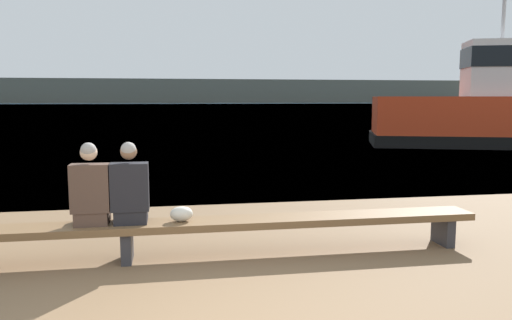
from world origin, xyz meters
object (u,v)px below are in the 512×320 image
bench_main (127,230)px  shopping_bag (181,214)px  person_right (130,190)px  tugboat_red (497,113)px  person_left (91,191)px

bench_main → shopping_bag: (0.65, -0.00, 0.17)m
person_right → tugboat_red: (13.41, 12.13, 0.46)m
bench_main → tugboat_red: 18.15m
bench_main → tugboat_red: bearing=42.0°
shopping_bag → tugboat_red: (12.82, 12.14, 0.77)m
shopping_bag → tugboat_red: size_ratio=0.03×
person_left → bench_main: bearing=-1.0°
person_right → shopping_bag: person_right is taller
bench_main → tugboat_red: tugboat_red is taller
shopping_bag → bench_main: bearing=180.0°
person_right → shopping_bag: (0.60, -0.01, -0.31)m
bench_main → person_right: (0.05, 0.01, 0.48)m
person_right → shopping_bag: size_ratio=3.55×
shopping_bag → person_left: bearing=179.6°
person_left → shopping_bag: size_ratio=3.56×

